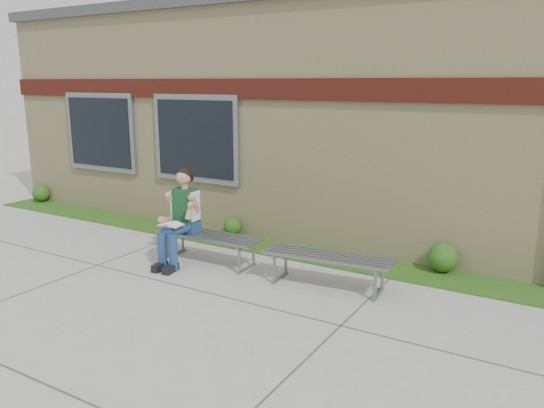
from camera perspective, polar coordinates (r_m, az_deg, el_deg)
The scene contains 9 objects.
ground at distance 6.29m, azimuth -3.07°, elevation -12.64°, with size 80.00×80.00×0.00m, color #9E9E99.
grass_strip at distance 8.41m, azimuth 6.86°, elevation -5.89°, with size 16.00×0.80×0.02m, color #1D4712.
school_building at distance 11.16m, azimuth 14.34°, elevation 9.45°, with size 16.20×6.22×4.20m.
bench_left at distance 8.20m, azimuth -6.80°, elevation -3.93°, with size 1.72×0.48×0.45m.
bench_right at distance 7.21m, azimuth 6.02°, elevation -6.25°, with size 1.80×0.66×0.46m.
girl at distance 8.15m, azimuth -9.85°, elevation -1.25°, with size 0.57×0.93×1.46m.
shrub_west at distance 13.31m, azimuth -23.58°, elevation 1.05°, with size 0.38×0.38×0.38m, color #1D4712.
shrub_mid at distance 9.57m, azimuth -4.28°, elevation -2.43°, with size 0.31×0.31×0.31m, color #1D4712.
shrub_east at distance 8.11m, azimuth 17.90°, elevation -5.50°, with size 0.43×0.43×0.43m, color #1D4712.
Camera 1 is at (3.17, -4.70, 2.72)m, focal length 35.00 mm.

